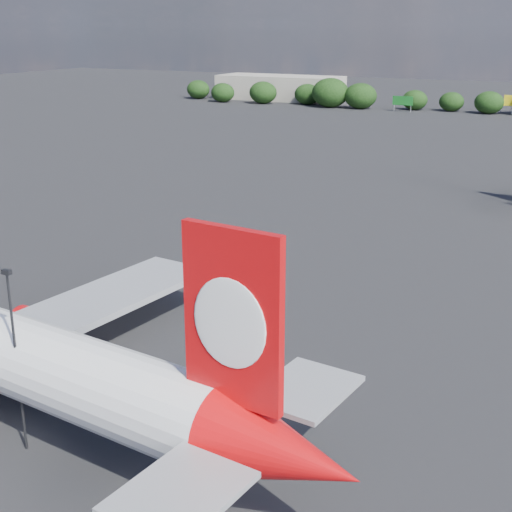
% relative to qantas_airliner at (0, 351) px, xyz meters
% --- Properties ---
extents(ground, '(500.00, 500.00, 0.00)m').
position_rel_qantas_airliner_xyz_m(ground, '(-5.78, 63.87, -4.80)').
color(ground, black).
rests_on(ground, ground).
extents(qantas_airliner, '(48.29, 46.00, 15.75)m').
position_rel_qantas_airliner_xyz_m(qantas_airliner, '(0.00, 0.00, 0.00)').
color(qantas_airliner, white).
rests_on(qantas_airliner, ground).
extents(apron_lamp_post, '(0.55, 0.30, 11.48)m').
position_rel_qantas_airliner_xyz_m(apron_lamp_post, '(3.66, -2.11, 1.60)').
color(apron_lamp_post, black).
rests_on(apron_lamp_post, ground).
extents(terminal_building, '(42.00, 16.00, 8.00)m').
position_rel_qantas_airliner_xyz_m(terminal_building, '(-70.78, 195.87, -0.80)').
color(terminal_building, '#9F9689').
rests_on(terminal_building, ground).
extents(highway_sign, '(6.00, 0.30, 4.50)m').
position_rel_qantas_airliner_xyz_m(highway_sign, '(-23.78, 179.87, -1.67)').
color(highway_sign, '#125C1C').
rests_on(highway_sign, ground).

